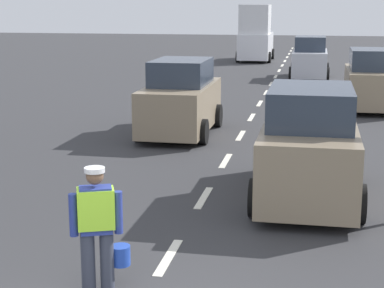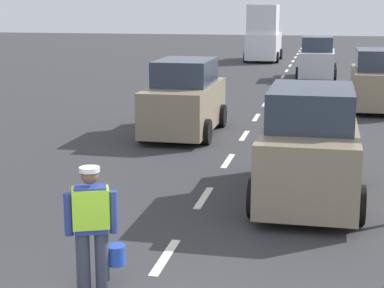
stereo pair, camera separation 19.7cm
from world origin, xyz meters
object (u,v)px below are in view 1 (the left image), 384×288
object	(u,v)px
delivery_truck	(256,36)
car_outgoing_ahead	(309,147)
car_oncoming_lead	(181,100)
car_parked_far	(370,81)
car_outgoing_far	(310,59)
road_worker	(98,224)

from	to	relation	value
delivery_truck	car_outgoing_ahead	size ratio (longest dim) A/B	1.10
car_oncoming_lead	car_parked_far	bearing A→B (deg)	44.95
delivery_truck	car_outgoing_ahead	distance (m)	29.63
car_parked_far	car_oncoming_lead	world-z (taller)	car_oncoming_lead
car_outgoing_far	car_oncoming_lead	distance (m)	14.99
delivery_truck	car_oncoming_lead	bearing A→B (deg)	-89.60
road_worker	car_parked_far	world-z (taller)	car_parked_far
car_outgoing_far	car_outgoing_ahead	distance (m)	20.20
delivery_truck	car_oncoming_lead	xyz separation A→B (m)	(0.17, -23.79, -0.63)
car_outgoing_far	delivery_truck	bearing A→B (deg)	111.12
car_outgoing_ahead	car_parked_far	world-z (taller)	car_outgoing_ahead
road_worker	car_oncoming_lead	bearing A→B (deg)	96.14
delivery_truck	car_parked_far	bearing A→B (deg)	-72.45
delivery_truck	car_outgoing_far	distance (m)	9.87
car_oncoming_lead	car_outgoing_far	bearing A→B (deg)	76.96
road_worker	car_outgoing_far	size ratio (longest dim) A/B	0.42
car_outgoing_ahead	car_outgoing_far	bearing A→B (deg)	90.78
car_parked_far	road_worker	bearing A→B (deg)	-105.81
car_parked_far	car_oncoming_lead	xyz separation A→B (m)	(-5.59, -5.58, 0.01)
delivery_truck	car_parked_far	world-z (taller)	delivery_truck
delivery_truck	car_oncoming_lead	world-z (taller)	delivery_truck
delivery_truck	car_outgoing_far	xyz separation A→B (m)	(3.55, -9.18, -0.66)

